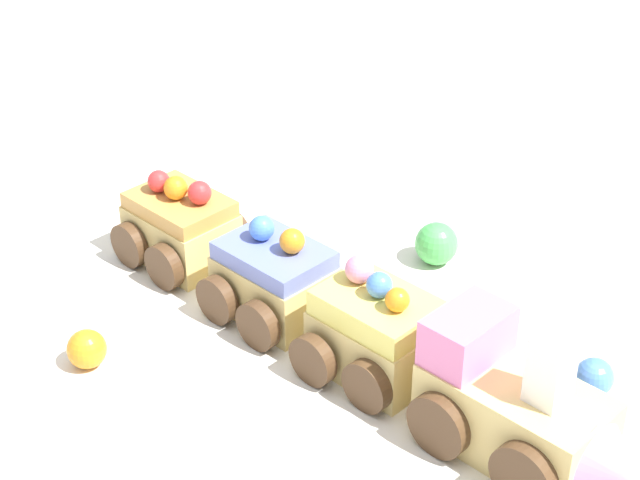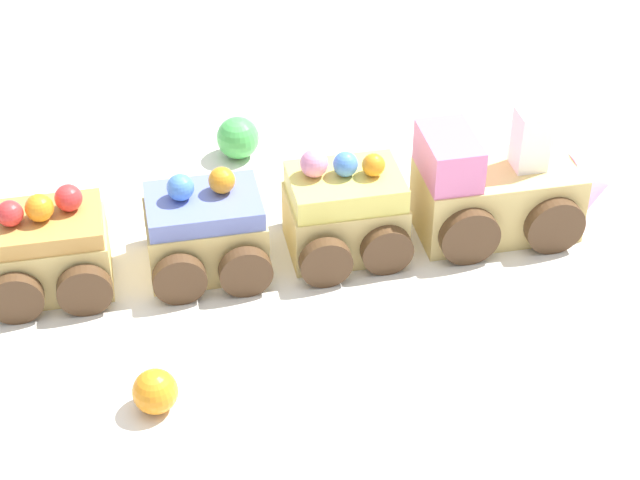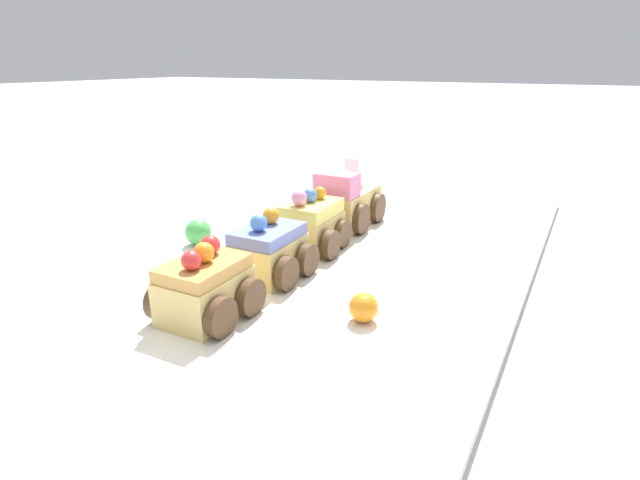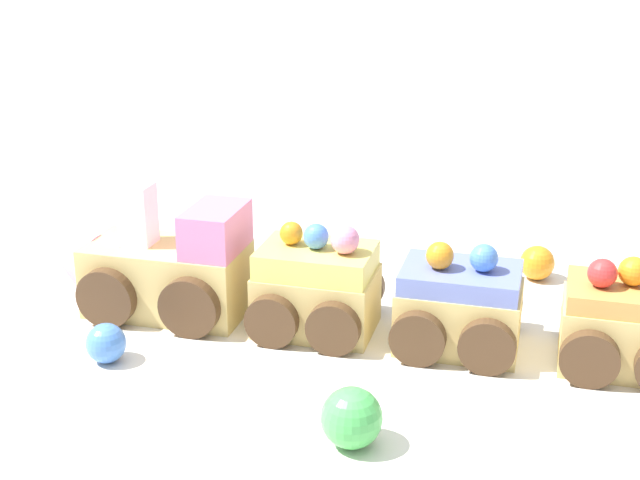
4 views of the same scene
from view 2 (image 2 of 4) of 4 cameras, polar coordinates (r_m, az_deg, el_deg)
name	(u,v)px [view 2 (image 2 of 4)]	position (r m, az deg, el deg)	size (l,w,h in m)	color
ground_plane	(326,299)	(0.66, 0.30, -3.15)	(10.00, 10.00, 0.00)	#B2B2B7
display_board	(326,291)	(0.66, 0.31, -2.75)	(0.77, 0.39, 0.01)	white
cake_train_locomotive	(507,191)	(0.69, 9.95, 2.58)	(0.13, 0.07, 0.08)	#E5C675
cake_car_lemon	(345,212)	(0.67, 1.33, 1.49)	(0.07, 0.07, 0.07)	#E5C675
cake_car_blueberry	(205,232)	(0.66, -6.13, 0.44)	(0.07, 0.07, 0.07)	#E5C675
cake_car_caramel	(48,251)	(0.66, -14.30, -0.55)	(0.07, 0.07, 0.07)	#E5C675
gumball_orange	(155,391)	(0.57, -8.78, -7.99)	(0.02, 0.02, 0.02)	orange
gumball_blue	(468,153)	(0.76, 7.92, 4.63)	(0.02, 0.02, 0.02)	#4C84E0
gumball_green	(238,138)	(0.76, -4.40, 5.46)	(0.03, 0.03, 0.03)	#4CBC56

